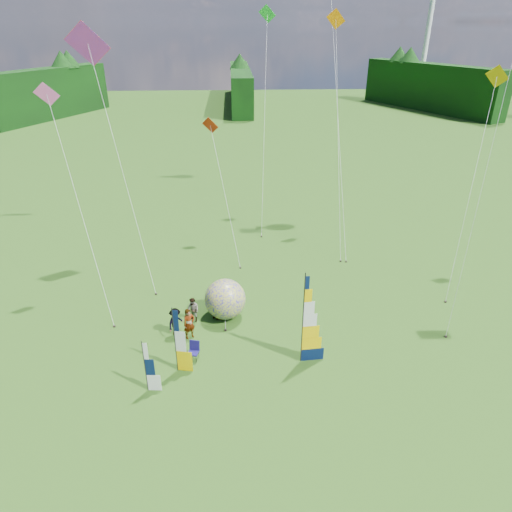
{
  "coord_description": "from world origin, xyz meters",
  "views": [
    {
      "loc": [
        -2.06,
        -16.2,
        15.91
      ],
      "look_at": [
        -1.0,
        4.0,
        5.5
      ],
      "focal_mm": 32.0,
      "sensor_mm": 36.0,
      "label": 1
    }
  ],
  "objects_px": {
    "feather_banner_main": "(303,321)",
    "spectator_d": "(216,307)",
    "bol_inflatable": "(225,299)",
    "spectator_b": "(193,310)",
    "spectator_a": "(189,324)",
    "side_banner_left": "(175,341)",
    "spectator_c": "(176,322)",
    "side_banner_far": "(145,367)",
    "kite_whale": "(339,107)",
    "camp_chair": "(193,351)"
  },
  "relations": [
    {
      "from": "feather_banner_main",
      "to": "spectator_d",
      "type": "xyz_separation_m",
      "value": [
        -4.54,
        4.08,
        -1.72
      ]
    },
    {
      "from": "bol_inflatable",
      "to": "spectator_b",
      "type": "height_order",
      "value": "bol_inflatable"
    },
    {
      "from": "bol_inflatable",
      "to": "spectator_a",
      "type": "xyz_separation_m",
      "value": [
        -2.0,
        -1.98,
        -0.3
      ]
    },
    {
      "from": "side_banner_left",
      "to": "spectator_c",
      "type": "relative_size",
      "value": 2.11
    },
    {
      "from": "side_banner_far",
      "to": "spectator_a",
      "type": "bearing_deg",
      "value": 72.05
    },
    {
      "from": "side_banner_left",
      "to": "side_banner_far",
      "type": "bearing_deg",
      "value": -122.02
    },
    {
      "from": "spectator_b",
      "to": "kite_whale",
      "type": "bearing_deg",
      "value": 90.31
    },
    {
      "from": "bol_inflatable",
      "to": "spectator_b",
      "type": "distance_m",
      "value": 1.99
    },
    {
      "from": "side_banner_left",
      "to": "spectator_b",
      "type": "relative_size",
      "value": 2.36
    },
    {
      "from": "side_banner_left",
      "to": "spectator_c",
      "type": "bearing_deg",
      "value": 108.04
    },
    {
      "from": "feather_banner_main",
      "to": "side_banner_left",
      "type": "distance_m",
      "value": 6.44
    },
    {
      "from": "feather_banner_main",
      "to": "spectator_a",
      "type": "relative_size",
      "value": 2.77
    },
    {
      "from": "side_banner_left",
      "to": "kite_whale",
      "type": "relative_size",
      "value": 0.18
    },
    {
      "from": "spectator_d",
      "to": "side_banner_far",
      "type": "bearing_deg",
      "value": 98.3
    },
    {
      "from": "bol_inflatable",
      "to": "spectator_d",
      "type": "xyz_separation_m",
      "value": [
        -0.58,
        -0.25,
        -0.38
      ]
    },
    {
      "from": "side_banner_far",
      "to": "kite_whale",
      "type": "bearing_deg",
      "value": 61.12
    },
    {
      "from": "feather_banner_main",
      "to": "kite_whale",
      "type": "height_order",
      "value": "kite_whale"
    },
    {
      "from": "feather_banner_main",
      "to": "side_banner_left",
      "type": "height_order",
      "value": "feather_banner_main"
    },
    {
      "from": "feather_banner_main",
      "to": "side_banner_left",
      "type": "xyz_separation_m",
      "value": [
        -6.39,
        -0.36,
        -0.73
      ]
    },
    {
      "from": "feather_banner_main",
      "to": "side_banner_far",
      "type": "relative_size",
      "value": 1.8
    },
    {
      "from": "spectator_b",
      "to": "spectator_d",
      "type": "bearing_deg",
      "value": 46.28
    },
    {
      "from": "bol_inflatable",
      "to": "spectator_b",
      "type": "bearing_deg",
      "value": -168.08
    },
    {
      "from": "feather_banner_main",
      "to": "bol_inflatable",
      "type": "height_order",
      "value": "feather_banner_main"
    },
    {
      "from": "camp_chair",
      "to": "spectator_c",
      "type": "bearing_deg",
      "value": 131.8
    },
    {
      "from": "side_banner_left",
      "to": "side_banner_far",
      "type": "xyz_separation_m",
      "value": [
        -1.29,
        -1.38,
        -0.41
      ]
    },
    {
      "from": "camp_chair",
      "to": "kite_whale",
      "type": "height_order",
      "value": "kite_whale"
    },
    {
      "from": "spectator_a",
      "to": "side_banner_left",
      "type": "bearing_deg",
      "value": -128.08
    },
    {
      "from": "side_banner_far",
      "to": "spectator_d",
      "type": "relative_size",
      "value": 1.69
    },
    {
      "from": "side_banner_far",
      "to": "spectator_b",
      "type": "xyz_separation_m",
      "value": [
        1.82,
        5.66,
        -0.65
      ]
    },
    {
      "from": "feather_banner_main",
      "to": "kite_whale",
      "type": "xyz_separation_m",
      "value": [
        4.85,
        17.02,
        7.58
      ]
    },
    {
      "from": "side_banner_far",
      "to": "kite_whale",
      "type": "height_order",
      "value": "kite_whale"
    },
    {
      "from": "kite_whale",
      "to": "spectator_d",
      "type": "bearing_deg",
      "value": -107.97
    },
    {
      "from": "spectator_c",
      "to": "camp_chair",
      "type": "relative_size",
      "value": 1.69
    },
    {
      "from": "camp_chair",
      "to": "spectator_a",
      "type": "bearing_deg",
      "value": 114.6
    },
    {
      "from": "side_banner_left",
      "to": "kite_whale",
      "type": "distance_m",
      "value": 22.3
    },
    {
      "from": "spectator_a",
      "to": "feather_banner_main",
      "type": "bearing_deg",
      "value": -50.59
    },
    {
      "from": "bol_inflatable",
      "to": "spectator_b",
      "type": "xyz_separation_m",
      "value": [
        -1.9,
        -0.4,
        -0.44
      ]
    },
    {
      "from": "side_banner_left",
      "to": "spectator_a",
      "type": "relative_size",
      "value": 1.98
    },
    {
      "from": "spectator_b",
      "to": "side_banner_far",
      "type": "bearing_deg",
      "value": -68.19
    },
    {
      "from": "spectator_d",
      "to": "kite_whale",
      "type": "distance_m",
      "value": 18.5
    },
    {
      "from": "side_banner_left",
      "to": "bol_inflatable",
      "type": "height_order",
      "value": "side_banner_left"
    },
    {
      "from": "spectator_c",
      "to": "spectator_b",
      "type": "bearing_deg",
      "value": -2.4
    },
    {
      "from": "feather_banner_main",
      "to": "camp_chair",
      "type": "xyz_separation_m",
      "value": [
        -5.63,
        0.45,
        -2.06
      ]
    },
    {
      "from": "spectator_d",
      "to": "spectator_c",
      "type": "bearing_deg",
      "value": 69.79
    },
    {
      "from": "kite_whale",
      "to": "feather_banner_main",
      "type": "bearing_deg",
      "value": -87.89
    },
    {
      "from": "spectator_a",
      "to": "kite_whale",
      "type": "bearing_deg",
      "value": 24.5
    },
    {
      "from": "spectator_a",
      "to": "kite_whale",
      "type": "distance_m",
      "value": 20.42
    },
    {
      "from": "spectator_d",
      "to": "kite_whale",
      "type": "height_order",
      "value": "kite_whale"
    },
    {
      "from": "spectator_c",
      "to": "spectator_d",
      "type": "height_order",
      "value": "spectator_c"
    },
    {
      "from": "spectator_b",
      "to": "camp_chair",
      "type": "bearing_deg",
      "value": -46.57
    }
  ]
}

